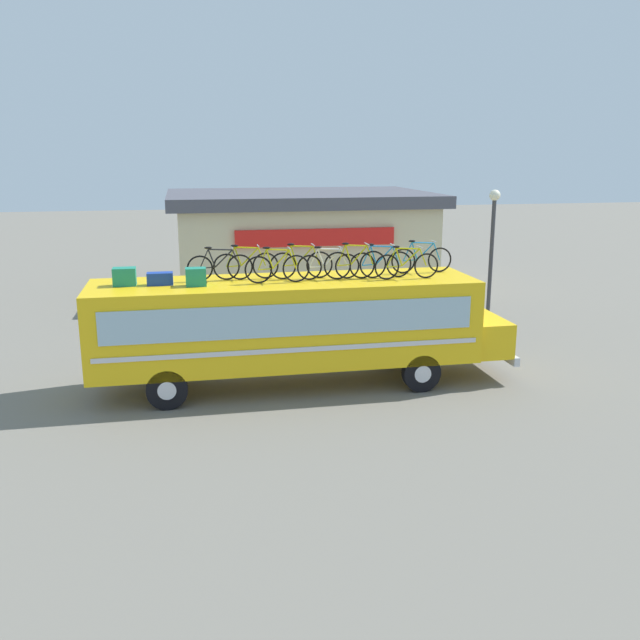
{
  "coord_description": "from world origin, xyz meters",
  "views": [
    {
      "loc": [
        -2.57,
        -17.49,
        6.17
      ],
      "look_at": [
        0.94,
        0.0,
        1.78
      ],
      "focal_mm": 38.51,
      "sensor_mm": 36.0,
      "label": 1
    }
  ],
  "objects_px": {
    "rooftop_bicycle_6": "(355,264)",
    "rooftop_bicycle_7": "(380,264)",
    "bus": "(294,322)",
    "rooftop_bicycle_9": "(421,259)",
    "rooftop_bicycle_1": "(220,266)",
    "rooftop_bicycle_2": "(246,265)",
    "luggage_bag_1": "(124,277)",
    "rooftop_bicycle_8": "(406,265)",
    "luggage_bag_2": "(160,279)",
    "luggage_bag_3": "(196,277)",
    "street_lamp": "(492,240)",
    "rooftop_bicycle_5": "(328,265)",
    "rooftop_bicycle_4": "(301,264)",
    "rooftop_bicycle_3": "(277,268)"
  },
  "relations": [
    {
      "from": "rooftop_bicycle_8",
      "to": "luggage_bag_2",
      "type": "bearing_deg",
      "value": 176.11
    },
    {
      "from": "bus",
      "to": "rooftop_bicycle_9",
      "type": "height_order",
      "value": "rooftop_bicycle_9"
    },
    {
      "from": "street_lamp",
      "to": "rooftop_bicycle_8",
      "type": "bearing_deg",
      "value": -133.72
    },
    {
      "from": "rooftop_bicycle_2",
      "to": "street_lamp",
      "type": "xyz_separation_m",
      "value": [
        8.91,
        4.17,
        -0.07
      ]
    },
    {
      "from": "luggage_bag_2",
      "to": "rooftop_bicycle_7",
      "type": "height_order",
      "value": "rooftop_bicycle_7"
    },
    {
      "from": "rooftop_bicycle_2",
      "to": "rooftop_bicycle_4",
      "type": "bearing_deg",
      "value": -8.08
    },
    {
      "from": "rooftop_bicycle_2",
      "to": "street_lamp",
      "type": "bearing_deg",
      "value": 25.1
    },
    {
      "from": "bus",
      "to": "luggage_bag_3",
      "type": "xyz_separation_m",
      "value": [
        -2.52,
        -0.27,
        1.36
      ]
    },
    {
      "from": "rooftop_bicycle_6",
      "to": "rooftop_bicycle_1",
      "type": "bearing_deg",
      "value": 172.48
    },
    {
      "from": "rooftop_bicycle_4",
      "to": "rooftop_bicycle_8",
      "type": "bearing_deg",
      "value": -12.19
    },
    {
      "from": "rooftop_bicycle_4",
      "to": "rooftop_bicycle_7",
      "type": "relative_size",
      "value": 0.99
    },
    {
      "from": "luggage_bag_2",
      "to": "rooftop_bicycle_7",
      "type": "bearing_deg",
      "value": -1.4
    },
    {
      "from": "rooftop_bicycle_7",
      "to": "luggage_bag_2",
      "type": "bearing_deg",
      "value": 178.6
    },
    {
      "from": "rooftop_bicycle_9",
      "to": "rooftop_bicycle_3",
      "type": "bearing_deg",
      "value": -170.12
    },
    {
      "from": "rooftop_bicycle_8",
      "to": "street_lamp",
      "type": "xyz_separation_m",
      "value": [
        4.75,
        4.96,
        -0.05
      ]
    },
    {
      "from": "luggage_bag_3",
      "to": "rooftop_bicycle_9",
      "type": "height_order",
      "value": "rooftop_bicycle_9"
    },
    {
      "from": "rooftop_bicycle_1",
      "to": "rooftop_bicycle_8",
      "type": "height_order",
      "value": "rooftop_bicycle_1"
    },
    {
      "from": "luggage_bag_2",
      "to": "rooftop_bicycle_1",
      "type": "height_order",
      "value": "rooftop_bicycle_1"
    },
    {
      "from": "bus",
      "to": "rooftop_bicycle_6",
      "type": "height_order",
      "value": "rooftop_bicycle_6"
    },
    {
      "from": "rooftop_bicycle_1",
      "to": "rooftop_bicycle_5",
      "type": "bearing_deg",
      "value": -7.95
    },
    {
      "from": "rooftop_bicycle_3",
      "to": "luggage_bag_2",
      "type": "bearing_deg",
      "value": 174.01
    },
    {
      "from": "rooftop_bicycle_7",
      "to": "rooftop_bicycle_2",
      "type": "bearing_deg",
      "value": 171.95
    },
    {
      "from": "street_lamp",
      "to": "rooftop_bicycle_7",
      "type": "bearing_deg",
      "value": -139.01
    },
    {
      "from": "luggage_bag_3",
      "to": "rooftop_bicycle_8",
      "type": "distance_m",
      "value": 5.48
    },
    {
      "from": "rooftop_bicycle_8",
      "to": "luggage_bag_1",
      "type": "bearing_deg",
      "value": 175.97
    },
    {
      "from": "rooftop_bicycle_7",
      "to": "rooftop_bicycle_3",
      "type": "bearing_deg",
      "value": -176.54
    },
    {
      "from": "rooftop_bicycle_4",
      "to": "rooftop_bicycle_9",
      "type": "height_order",
      "value": "rooftop_bicycle_4"
    },
    {
      "from": "luggage_bag_2",
      "to": "rooftop_bicycle_8",
      "type": "relative_size",
      "value": 0.37
    },
    {
      "from": "bus",
      "to": "rooftop_bicycle_3",
      "type": "relative_size",
      "value": 6.67
    },
    {
      "from": "rooftop_bicycle_8",
      "to": "rooftop_bicycle_3",
      "type": "bearing_deg",
      "value": 177.93
    },
    {
      "from": "luggage_bag_3",
      "to": "rooftop_bicycle_5",
      "type": "height_order",
      "value": "rooftop_bicycle_5"
    },
    {
      "from": "rooftop_bicycle_1",
      "to": "rooftop_bicycle_2",
      "type": "relative_size",
      "value": 0.99
    },
    {
      "from": "rooftop_bicycle_6",
      "to": "rooftop_bicycle_8",
      "type": "bearing_deg",
      "value": -12.14
    },
    {
      "from": "rooftop_bicycle_1",
      "to": "rooftop_bicycle_9",
      "type": "height_order",
      "value": "rooftop_bicycle_9"
    },
    {
      "from": "rooftop_bicycle_8",
      "to": "rooftop_bicycle_9",
      "type": "xyz_separation_m",
      "value": [
        0.71,
        0.84,
        0.01
      ]
    },
    {
      "from": "rooftop_bicycle_5",
      "to": "rooftop_bicycle_9",
      "type": "bearing_deg",
      "value": 10.04
    },
    {
      "from": "luggage_bag_1",
      "to": "rooftop_bicycle_9",
      "type": "relative_size",
      "value": 0.32
    },
    {
      "from": "rooftop_bicycle_2",
      "to": "street_lamp",
      "type": "distance_m",
      "value": 9.84
    },
    {
      "from": "rooftop_bicycle_6",
      "to": "rooftop_bicycle_7",
      "type": "xyz_separation_m",
      "value": [
        0.7,
        0.01,
        -0.02
      ]
    },
    {
      "from": "rooftop_bicycle_5",
      "to": "rooftop_bicycle_7",
      "type": "height_order",
      "value": "rooftop_bicycle_7"
    },
    {
      "from": "luggage_bag_1",
      "to": "luggage_bag_2",
      "type": "bearing_deg",
      "value": -5.06
    },
    {
      "from": "rooftop_bicycle_1",
      "to": "rooftop_bicycle_9",
      "type": "bearing_deg",
      "value": 0.97
    },
    {
      "from": "luggage_bag_2",
      "to": "rooftop_bicycle_9",
      "type": "relative_size",
      "value": 0.37
    },
    {
      "from": "rooftop_bicycle_1",
      "to": "rooftop_bicycle_4",
      "type": "bearing_deg",
      "value": -4.36
    },
    {
      "from": "rooftop_bicycle_2",
      "to": "rooftop_bicycle_7",
      "type": "height_order",
      "value": "rooftop_bicycle_7"
    },
    {
      "from": "luggage_bag_1",
      "to": "rooftop_bicycle_2",
      "type": "height_order",
      "value": "rooftop_bicycle_2"
    },
    {
      "from": "luggage_bag_2",
      "to": "luggage_bag_3",
      "type": "xyz_separation_m",
      "value": [
        0.89,
        -0.31,
        0.07
      ]
    },
    {
      "from": "luggage_bag_2",
      "to": "rooftop_bicycle_2",
      "type": "relative_size",
      "value": 0.37
    },
    {
      "from": "rooftop_bicycle_6",
      "to": "rooftop_bicycle_2",
      "type": "bearing_deg",
      "value": 169.86
    },
    {
      "from": "rooftop_bicycle_6",
      "to": "rooftop_bicycle_7",
      "type": "height_order",
      "value": "rooftop_bicycle_6"
    }
  ]
}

